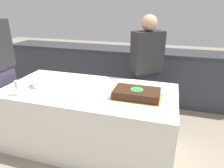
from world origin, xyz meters
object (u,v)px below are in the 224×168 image
object	(u,v)px
cake	(137,93)
plate_stack	(42,82)
person_cutting_cake	(146,72)
wine_glass	(18,85)
person_seated_left	(0,68)

from	to	relation	value
cake	plate_stack	world-z (taller)	same
person_cutting_cake	cake	bearing A→B (deg)	50.84
wine_glass	person_seated_left	bearing A→B (deg)	147.81
person_cutting_cake	person_seated_left	distance (m)	1.90
cake	plate_stack	size ratio (longest dim) A/B	2.16
cake	person_seated_left	xyz separation A→B (m)	(-1.76, 0.04, 0.11)
cake	wine_glass	xyz separation A→B (m)	(-1.21, -0.31, 0.07)
cake	plate_stack	bearing A→B (deg)	-179.59
cake	person_seated_left	size ratio (longest dim) A/B	0.30
person_seated_left	cake	bearing A→B (deg)	-91.35
plate_stack	wine_glass	distance (m)	0.32
person_seated_left	person_cutting_cake	bearing A→B (deg)	-68.69
cake	person_cutting_cake	bearing A→B (deg)	90.00
person_seated_left	wine_glass	bearing A→B (deg)	-122.19
cake	wine_glass	bearing A→B (deg)	-165.88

